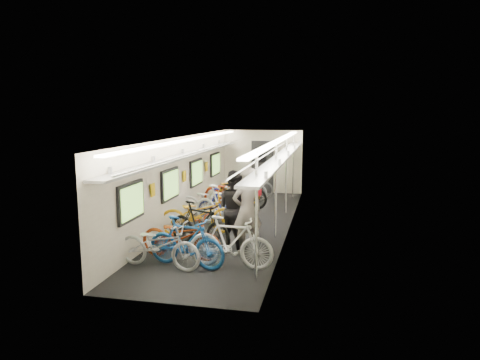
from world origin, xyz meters
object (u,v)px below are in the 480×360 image
at_px(passenger_near, 247,211).
at_px(backpack, 255,187).
at_px(bicycle_0, 159,245).
at_px(bicycle_1, 186,242).
at_px(passenger_mid, 235,208).

xyz_separation_m(passenger_near, backpack, (-0.01, 1.09, 0.33)).
bearing_deg(bicycle_0, bicycle_1, -65.08).
relative_size(passenger_near, passenger_mid, 1.07).
xyz_separation_m(bicycle_0, bicycle_1, (0.51, 0.16, 0.04)).
xyz_separation_m(bicycle_0, backpack, (1.52, 2.33, 0.81)).
bearing_deg(bicycle_0, passenger_mid, -26.33).
relative_size(bicycle_1, backpack, 4.48).
bearing_deg(bicycle_1, passenger_mid, -11.14).
relative_size(passenger_near, backpack, 5.00).
distance_m(bicycle_0, backpack, 2.90).
distance_m(passenger_near, passenger_mid, 0.60).
height_order(passenger_near, passenger_mid, passenger_near).
distance_m(bicycle_0, passenger_mid, 2.10).
bearing_deg(bicycle_0, passenger_near, -43.21).
bearing_deg(passenger_mid, bicycle_1, 100.26).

